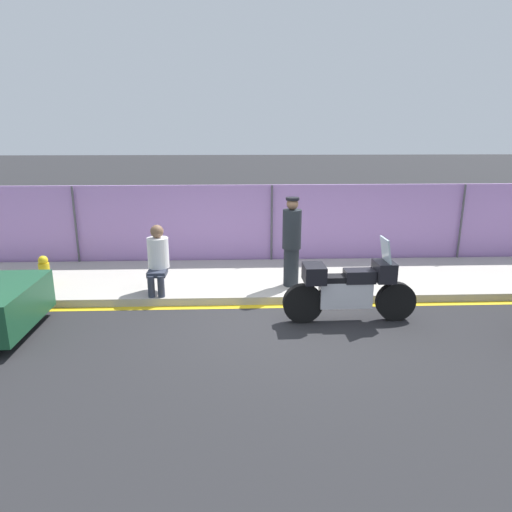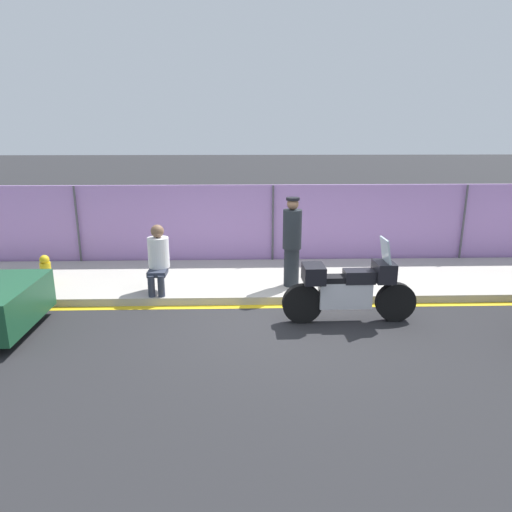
# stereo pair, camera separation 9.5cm
# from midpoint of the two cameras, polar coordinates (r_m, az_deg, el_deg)

# --- Properties ---
(ground_plane) EXTENTS (120.00, 120.00, 0.00)m
(ground_plane) POSITION_cam_midpoint_polar(r_m,az_deg,el_deg) (8.16, 4.01, -8.20)
(ground_plane) COLOR #262628
(sidewalk) EXTENTS (35.25, 2.71, 0.16)m
(sidewalk) POSITION_cam_midpoint_polar(r_m,az_deg,el_deg) (10.17, 2.83, -2.90)
(sidewalk) COLOR #ADA89E
(sidewalk) RESTS_ON ground_plane
(curb_paint_stripe) EXTENTS (35.25, 0.18, 0.01)m
(curb_paint_stripe) POSITION_cam_midpoint_polar(r_m,az_deg,el_deg) (8.84, 3.55, -6.29)
(curb_paint_stripe) COLOR gold
(curb_paint_stripe) RESTS_ON ground_plane
(storefront_fence) EXTENTS (33.48, 0.17, 2.01)m
(storefront_fence) POSITION_cam_midpoint_polar(r_m,az_deg,el_deg) (11.32, 2.32, 3.84)
(storefront_fence) COLOR #AD7FC6
(storefront_fence) RESTS_ON ground_plane
(motorcycle) EXTENTS (2.36, 0.52, 1.50)m
(motorcycle) POSITION_cam_midpoint_polar(r_m,az_deg,el_deg) (8.11, 11.81, -4.04)
(motorcycle) COLOR black
(motorcycle) RESTS_ON ground_plane
(officer_standing) EXTENTS (0.38, 0.38, 1.83)m
(officer_standing) POSITION_cam_midpoint_polar(r_m,az_deg,el_deg) (9.28, 4.81, 1.84)
(officer_standing) COLOR #1E2328
(officer_standing) RESTS_ON sidewalk
(person_seated_on_curb) EXTENTS (0.42, 0.70, 1.33)m
(person_seated_on_curb) POSITION_cam_midpoint_polar(r_m,az_deg,el_deg) (9.20, -11.85, 0.10)
(person_seated_on_curb) COLOR #2D3342
(person_seated_on_curb) RESTS_ON sidewalk
(fire_hydrant) EXTENTS (0.22, 0.27, 0.62)m
(fire_hydrant) POSITION_cam_midpoint_polar(r_m,az_deg,el_deg) (10.46, -24.57, -1.59)
(fire_hydrant) COLOR gold
(fire_hydrant) RESTS_ON sidewalk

